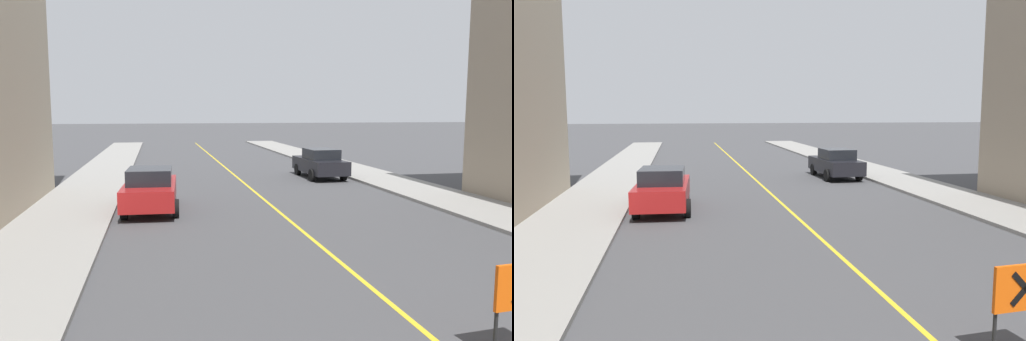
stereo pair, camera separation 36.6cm
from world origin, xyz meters
The scene contains 6 objects.
lane_stripe centered at (0.00, 31.92, 0.00)m, with size 0.12×63.84×0.01m.
sidewalk_left centered at (-7.34, 31.92, 0.06)m, with size 3.09×63.84×0.12m.
sidewalk_right centered at (7.34, 31.92, 0.06)m, with size 3.09×63.84×0.12m.
arrow_barricade_primary centered at (0.98, 13.38, 1.01)m, with size 1.01×0.16×1.42m.
parked_car_curb_near centered at (-4.54, 25.42, 0.80)m, with size 2.02×4.39×1.59m.
parked_car_curb_mid centered at (4.39, 32.89, 0.80)m, with size 1.95×4.35×1.59m.
Camera 2 is at (-3.91, 7.15, 3.64)m, focal length 35.00 mm.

